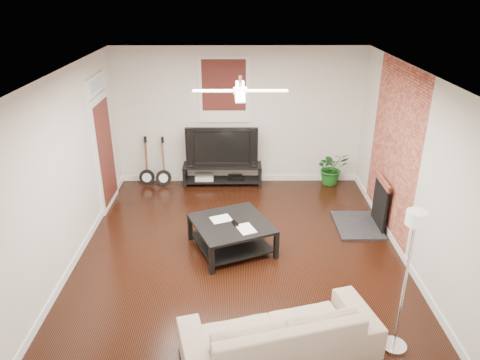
# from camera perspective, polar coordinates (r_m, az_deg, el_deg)

# --- Properties ---
(room) EXTENTS (5.01, 6.01, 2.81)m
(room) POSITION_cam_1_polar(r_m,az_deg,el_deg) (6.35, 0.02, 0.61)
(room) COLOR black
(room) RESTS_ON ground
(brick_accent) EXTENTS (0.02, 2.20, 2.80)m
(brick_accent) POSITION_cam_1_polar(r_m,az_deg,el_deg) (7.71, 18.84, 3.55)
(brick_accent) COLOR brown
(brick_accent) RESTS_ON floor
(fireplace) EXTENTS (0.80, 1.10, 0.92)m
(fireplace) POSITION_cam_1_polar(r_m,az_deg,el_deg) (7.97, 16.01, -2.76)
(fireplace) COLOR black
(fireplace) RESTS_ON floor
(window_back) EXTENTS (1.00, 0.06, 1.30)m
(window_back) POSITION_cam_1_polar(r_m,az_deg,el_deg) (9.02, -2.05, 11.29)
(window_back) COLOR #3B1110
(window_back) RESTS_ON wall_back
(door_left) EXTENTS (0.08, 1.00, 2.50)m
(door_left) POSITION_cam_1_polar(r_m,az_deg,el_deg) (8.53, -16.89, 4.64)
(door_left) COLOR white
(door_left) RESTS_ON wall_left
(tv_stand) EXTENTS (1.61, 0.43, 0.45)m
(tv_stand) POSITION_cam_1_polar(r_m,az_deg,el_deg) (9.37, -2.24, 0.69)
(tv_stand) COLOR black
(tv_stand) RESTS_ON floor
(tv) EXTENTS (1.45, 0.19, 0.83)m
(tv) POSITION_cam_1_polar(r_m,az_deg,el_deg) (9.16, -2.30, 4.43)
(tv) COLOR black
(tv) RESTS_ON tv_stand
(coffee_table) EXTENTS (1.46, 1.46, 0.47)m
(coffee_table) POSITION_cam_1_polar(r_m,az_deg,el_deg) (7.16, -1.07, -7.02)
(coffee_table) COLOR black
(coffee_table) RESTS_ON floor
(sofa) EXTENTS (2.34, 1.39, 0.64)m
(sofa) POSITION_cam_1_polar(r_m,az_deg,el_deg) (5.32, 5.05, -18.62)
(sofa) COLOR #C0AF90
(sofa) RESTS_ON floor
(floor_lamp) EXTENTS (0.36, 0.36, 1.79)m
(floor_lamp) POSITION_cam_1_polar(r_m,az_deg,el_deg) (5.33, 20.14, -12.23)
(floor_lamp) COLOR white
(floor_lamp) RESTS_ON floor
(potted_plant) EXTENTS (0.74, 0.67, 0.72)m
(potted_plant) POSITION_cam_1_polar(r_m,az_deg,el_deg) (9.56, 11.56, 1.53)
(potted_plant) COLOR #185619
(potted_plant) RESTS_ON floor
(guitar_left) EXTENTS (0.33, 0.25, 1.03)m
(guitar_left) POSITION_cam_1_polar(r_m,az_deg,el_deg) (9.42, -11.87, 2.21)
(guitar_left) COLOR black
(guitar_left) RESTS_ON floor
(guitar_right) EXTENTS (0.35, 0.28, 1.03)m
(guitar_right) POSITION_cam_1_polar(r_m,az_deg,el_deg) (9.33, -9.79, 2.16)
(guitar_right) COLOR black
(guitar_right) RESTS_ON floor
(ceiling_fan) EXTENTS (1.24, 1.24, 0.32)m
(ceiling_fan) POSITION_cam_1_polar(r_m,az_deg,el_deg) (5.98, 0.02, 11.24)
(ceiling_fan) COLOR white
(ceiling_fan) RESTS_ON ceiling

